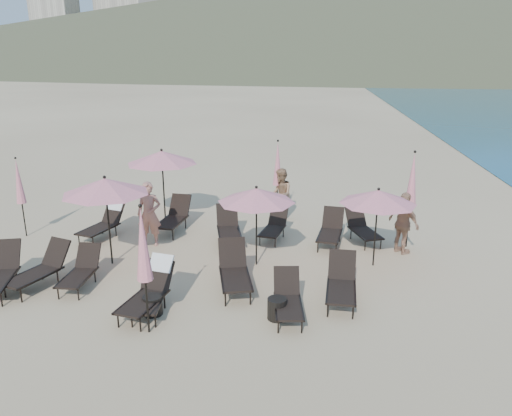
# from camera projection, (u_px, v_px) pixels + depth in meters

# --- Properties ---
(ground) EXTENTS (800.00, 800.00, 0.00)m
(ground) POSITION_uv_depth(u_px,v_px,m) (235.00, 300.00, 11.30)
(ground) COLOR #D6BA8C
(ground) RESTS_ON ground
(volcanic_headland) EXTENTS (690.00, 690.00, 55.00)m
(volcanic_headland) POSITION_uv_depth(u_px,v_px,m) (437.00, 14.00, 283.33)
(volcanic_headland) COLOR brown
(volcanic_headland) RESTS_ON ground
(hotel_skyline) EXTENTS (109.00, 82.00, 55.00)m
(hotel_skyline) POSITION_uv_depth(u_px,v_px,m) (138.00, 17.00, 271.14)
(hotel_skyline) COLOR beige
(hotel_skyline) RESTS_ON ground
(lounger_1) EXTENTS (0.59, 1.51, 0.87)m
(lounger_1) POSITION_uv_depth(u_px,v_px,m) (81.00, 270.00, 11.85)
(lounger_1) COLOR black
(lounger_1) RESTS_ON ground
(lounger_2) EXTENTS (0.72, 1.58, 0.88)m
(lounger_2) POSITION_uv_depth(u_px,v_px,m) (150.00, 293.00, 10.73)
(lounger_2) COLOR black
(lounger_2) RESTS_ON ground
(lounger_3) EXTENTS (1.07, 1.87, 1.02)m
(lounger_3) POSITION_uv_depth(u_px,v_px,m) (234.00, 270.00, 11.69)
(lounger_3) COLOR black
(lounger_3) RESTS_ON ground
(lounger_4) EXTENTS (0.73, 1.55, 0.86)m
(lounger_4) POSITION_uv_depth(u_px,v_px,m) (288.00, 298.00, 10.51)
(lounger_4) COLOR black
(lounger_4) RESTS_ON ground
(lounger_5) EXTENTS (0.74, 1.71, 0.96)m
(lounger_5) POSITION_uv_depth(u_px,v_px,m) (341.00, 283.00, 11.12)
(lounger_5) COLOR black
(lounger_5) RESTS_ON ground
(lounger_6) EXTENTS (1.08, 1.80, 1.06)m
(lounger_6) POSITION_uv_depth(u_px,v_px,m) (105.00, 221.00, 15.04)
(lounger_6) COLOR black
(lounger_6) RESTS_ON ground
(lounger_7) EXTENTS (0.85, 1.80, 1.00)m
(lounger_7) POSITION_uv_depth(u_px,v_px,m) (174.00, 216.00, 15.57)
(lounger_7) COLOR black
(lounger_7) RESTS_ON ground
(lounger_8) EXTENTS (1.03, 1.81, 0.98)m
(lounger_8) POSITION_uv_depth(u_px,v_px,m) (229.00, 227.00, 14.63)
(lounger_8) COLOR black
(lounger_8) RESTS_ON ground
(lounger_9) EXTENTS (0.84, 1.55, 0.84)m
(lounger_9) POSITION_uv_depth(u_px,v_px,m) (274.00, 226.00, 14.91)
(lounger_9) COLOR black
(lounger_9) RESTS_ON ground
(lounger_10) EXTENTS (0.86, 1.71, 0.94)m
(lounger_10) POSITION_uv_depth(u_px,v_px,m) (331.00, 230.00, 14.49)
(lounger_10) COLOR black
(lounger_10) RESTS_ON ground
(lounger_11) EXTENTS (1.08, 1.66, 0.89)m
(lounger_11) POSITION_uv_depth(u_px,v_px,m) (362.00, 228.00, 14.71)
(lounger_11) COLOR black
(lounger_11) RESTS_ON ground
(lounger_12) EXTENTS (0.95, 1.77, 1.05)m
(lounger_12) POSITION_uv_depth(u_px,v_px,m) (150.00, 289.00, 10.72)
(lounger_12) COLOR black
(lounger_12) RESTS_ON ground
(lounger_13) EXTENTS (1.18, 1.81, 0.98)m
(lounger_13) POSITION_uv_depth(u_px,v_px,m) (40.00, 268.00, 11.84)
(lounger_13) COLOR black
(lounger_13) RESTS_ON ground
(umbrella_open_0) EXTENTS (2.23, 2.23, 2.40)m
(umbrella_open_0) POSITION_uv_depth(u_px,v_px,m) (105.00, 186.00, 12.63)
(umbrella_open_0) COLOR black
(umbrella_open_0) RESTS_ON ground
(umbrella_open_1) EXTENTS (2.00, 2.00, 2.15)m
(umbrella_open_1) POSITION_uv_depth(u_px,v_px,m) (256.00, 195.00, 12.62)
(umbrella_open_1) COLOR black
(umbrella_open_1) RESTS_ON ground
(umbrella_open_2) EXTENTS (1.97, 1.97, 2.12)m
(umbrella_open_2) POSITION_uv_depth(u_px,v_px,m) (378.00, 197.00, 12.58)
(umbrella_open_2) COLOR black
(umbrella_open_2) RESTS_ON ground
(umbrella_open_3) EXTENTS (2.27, 2.27, 2.44)m
(umbrella_open_3) POSITION_uv_depth(u_px,v_px,m) (162.00, 157.00, 15.91)
(umbrella_open_3) COLOR black
(umbrella_open_3) RESTS_ON ground
(umbrella_closed_0) EXTENTS (0.31, 0.31, 2.68)m
(umbrella_closed_0) POSITION_uv_depth(u_px,v_px,m) (143.00, 245.00, 9.44)
(umbrella_closed_0) COLOR black
(umbrella_closed_0) RESTS_ON ground
(umbrella_closed_1) EXTENTS (0.33, 0.33, 2.82)m
(umbrella_closed_1) POSITION_uv_depth(u_px,v_px,m) (412.00, 181.00, 13.81)
(umbrella_closed_1) COLOR black
(umbrella_closed_1) RESTS_ON ground
(umbrella_closed_2) EXTENTS (0.29, 0.29, 2.45)m
(umbrella_closed_2) POSITION_uv_depth(u_px,v_px,m) (19.00, 182.00, 14.74)
(umbrella_closed_2) COLOR black
(umbrella_closed_2) RESTS_ON ground
(umbrella_closed_3) EXTENTS (0.31, 0.31, 2.66)m
(umbrella_closed_3) POSITION_uv_depth(u_px,v_px,m) (278.00, 164.00, 16.44)
(umbrella_closed_3) COLOR black
(umbrella_closed_3) RESTS_ON ground
(side_table_0) EXTENTS (0.42, 0.42, 0.42)m
(side_table_0) POSITION_uv_depth(u_px,v_px,m) (153.00, 305.00, 10.62)
(side_table_0) COLOR black
(side_table_0) RESTS_ON ground
(side_table_1) EXTENTS (0.41, 0.41, 0.46)m
(side_table_1) POSITION_uv_depth(u_px,v_px,m) (277.00, 309.00, 10.43)
(side_table_1) COLOR black
(side_table_1) RESTS_ON ground
(beachgoer_a) EXTENTS (0.72, 0.51, 1.88)m
(beachgoer_a) POSITION_uv_depth(u_px,v_px,m) (149.00, 214.00, 14.27)
(beachgoer_a) COLOR #AC6E5D
(beachgoer_a) RESTS_ON ground
(beachgoer_b) EXTENTS (0.83, 0.97, 1.73)m
(beachgoer_b) POSITION_uv_depth(u_px,v_px,m) (281.00, 195.00, 16.50)
(beachgoer_b) COLOR #A77A56
(beachgoer_b) RESTS_ON ground
(beachgoer_c) EXTENTS (0.97, 1.07, 1.75)m
(beachgoer_c) POSITION_uv_depth(u_px,v_px,m) (404.00, 223.00, 13.70)
(beachgoer_c) COLOR tan
(beachgoer_c) RESTS_ON ground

